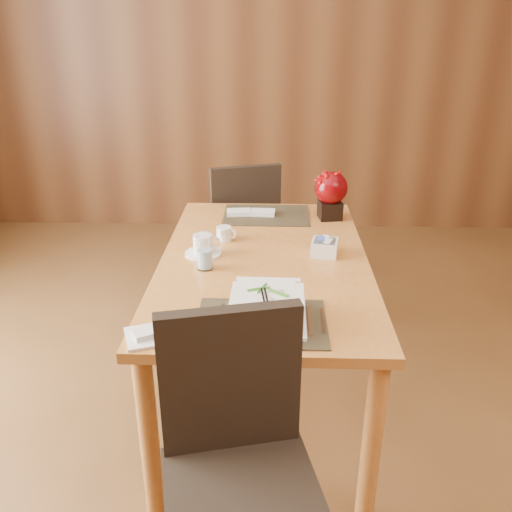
{
  "coord_description": "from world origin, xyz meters",
  "views": [
    {
      "loc": [
        0.04,
        -1.56,
        1.72
      ],
      "look_at": [
        -0.03,
        0.35,
        0.87
      ],
      "focal_mm": 38.0,
      "sensor_mm": 36.0,
      "label": 1
    }
  ],
  "objects_px": {
    "soup_setting": "(267,307)",
    "water_glass": "(204,251)",
    "sugar_caddy": "(325,248)",
    "dining_table": "(264,278)",
    "bread_plate": "(148,336)",
    "berry_decor": "(331,192)",
    "creamer_jug": "(224,233)",
    "near_chair": "(238,453)",
    "coffee_cup": "(203,246)",
    "far_chair": "(241,226)"
  },
  "relations": [
    {
      "from": "soup_setting",
      "to": "coffee_cup",
      "type": "bearing_deg",
      "value": 118.31
    },
    {
      "from": "soup_setting",
      "to": "sugar_caddy",
      "type": "bearing_deg",
      "value": 68.17
    },
    {
      "from": "dining_table",
      "to": "water_glass",
      "type": "xyz_separation_m",
      "value": [
        -0.25,
        -0.12,
        0.18
      ]
    },
    {
      "from": "dining_table",
      "to": "far_chair",
      "type": "distance_m",
      "value": 1.0
    },
    {
      "from": "coffee_cup",
      "to": "creamer_jug",
      "type": "xyz_separation_m",
      "value": [
        0.08,
        0.17,
        -0.01
      ]
    },
    {
      "from": "berry_decor",
      "to": "bread_plate",
      "type": "height_order",
      "value": "berry_decor"
    },
    {
      "from": "water_glass",
      "to": "sugar_caddy",
      "type": "height_order",
      "value": "water_glass"
    },
    {
      "from": "berry_decor",
      "to": "far_chair",
      "type": "xyz_separation_m",
      "value": [
        -0.49,
        0.45,
        -0.37
      ]
    },
    {
      "from": "dining_table",
      "to": "soup_setting",
      "type": "height_order",
      "value": "soup_setting"
    },
    {
      "from": "soup_setting",
      "to": "bread_plate",
      "type": "xyz_separation_m",
      "value": [
        -0.39,
        -0.12,
        -0.05
      ]
    },
    {
      "from": "creamer_jug",
      "to": "bread_plate",
      "type": "bearing_deg",
      "value": -84.69
    },
    {
      "from": "near_chair",
      "to": "far_chair",
      "type": "height_order",
      "value": "near_chair"
    },
    {
      "from": "berry_decor",
      "to": "bread_plate",
      "type": "bearing_deg",
      "value": -120.85
    },
    {
      "from": "bread_plate",
      "to": "soup_setting",
      "type": "bearing_deg",
      "value": 16.64
    },
    {
      "from": "soup_setting",
      "to": "water_glass",
      "type": "height_order",
      "value": "water_glass"
    },
    {
      "from": "water_glass",
      "to": "sugar_caddy",
      "type": "xyz_separation_m",
      "value": [
        0.51,
        0.16,
        -0.05
      ]
    },
    {
      "from": "bread_plate",
      "to": "near_chair",
      "type": "height_order",
      "value": "near_chair"
    },
    {
      "from": "water_glass",
      "to": "near_chair",
      "type": "xyz_separation_m",
      "value": [
        0.19,
        -0.83,
        -0.29
      ]
    },
    {
      "from": "sugar_caddy",
      "to": "near_chair",
      "type": "height_order",
      "value": "near_chair"
    },
    {
      "from": "dining_table",
      "to": "bread_plate",
      "type": "relative_size",
      "value": 10.4
    },
    {
      "from": "berry_decor",
      "to": "dining_table",
      "type": "bearing_deg",
      "value": -122.36
    },
    {
      "from": "bread_plate",
      "to": "berry_decor",
      "type": "bearing_deg",
      "value": 59.15
    },
    {
      "from": "soup_setting",
      "to": "far_chair",
      "type": "distance_m",
      "value": 1.55
    },
    {
      "from": "soup_setting",
      "to": "creamer_jug",
      "type": "distance_m",
      "value": 0.77
    },
    {
      "from": "water_glass",
      "to": "bread_plate",
      "type": "height_order",
      "value": "water_glass"
    },
    {
      "from": "creamer_jug",
      "to": "far_chair",
      "type": "relative_size",
      "value": 0.1
    },
    {
      "from": "creamer_jug",
      "to": "far_chair",
      "type": "xyz_separation_m",
      "value": [
        0.03,
        0.77,
        -0.26
      ]
    },
    {
      "from": "soup_setting",
      "to": "sugar_caddy",
      "type": "distance_m",
      "value": 0.63
    },
    {
      "from": "near_chair",
      "to": "coffee_cup",
      "type": "bearing_deg",
      "value": 89.14
    },
    {
      "from": "dining_table",
      "to": "bread_plate",
      "type": "height_order",
      "value": "bread_plate"
    },
    {
      "from": "water_glass",
      "to": "far_chair",
      "type": "relative_size",
      "value": 0.17
    },
    {
      "from": "bread_plate",
      "to": "near_chair",
      "type": "relative_size",
      "value": 0.15
    },
    {
      "from": "dining_table",
      "to": "bread_plate",
      "type": "distance_m",
      "value": 0.76
    },
    {
      "from": "sugar_caddy",
      "to": "far_chair",
      "type": "distance_m",
      "value": 1.05
    },
    {
      "from": "berry_decor",
      "to": "sugar_caddy",
      "type": "bearing_deg",
      "value": -97.86
    },
    {
      "from": "dining_table",
      "to": "sugar_caddy",
      "type": "xyz_separation_m",
      "value": [
        0.26,
        0.05,
        0.13
      ]
    },
    {
      "from": "water_glass",
      "to": "berry_decor",
      "type": "xyz_separation_m",
      "value": [
        0.58,
        0.64,
        0.06
      ]
    },
    {
      "from": "water_glass",
      "to": "far_chair",
      "type": "bearing_deg",
      "value": 85.47
    },
    {
      "from": "creamer_jug",
      "to": "near_chair",
      "type": "height_order",
      "value": "near_chair"
    },
    {
      "from": "dining_table",
      "to": "coffee_cup",
      "type": "xyz_separation_m",
      "value": [
        -0.27,
        0.03,
        0.14
      ]
    },
    {
      "from": "soup_setting",
      "to": "near_chair",
      "type": "distance_m",
      "value": 0.49
    },
    {
      "from": "water_glass",
      "to": "near_chair",
      "type": "distance_m",
      "value": 0.89
    },
    {
      "from": "water_glass",
      "to": "near_chair",
      "type": "relative_size",
      "value": 0.16
    },
    {
      "from": "coffee_cup",
      "to": "far_chair",
      "type": "distance_m",
      "value": 0.99
    },
    {
      "from": "coffee_cup",
      "to": "dining_table",
      "type": "bearing_deg",
      "value": -6.31
    },
    {
      "from": "water_glass",
      "to": "dining_table",
      "type": "bearing_deg",
      "value": 25.24
    },
    {
      "from": "berry_decor",
      "to": "creamer_jug",
      "type": "bearing_deg",
      "value": -148.74
    },
    {
      "from": "sugar_caddy",
      "to": "dining_table",
      "type": "bearing_deg",
      "value": -170.05
    },
    {
      "from": "water_glass",
      "to": "near_chair",
      "type": "bearing_deg",
      "value": -77.24
    },
    {
      "from": "creamer_jug",
      "to": "sugar_caddy",
      "type": "xyz_separation_m",
      "value": [
        0.46,
        -0.16,
        0.0
      ]
    }
  ]
}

